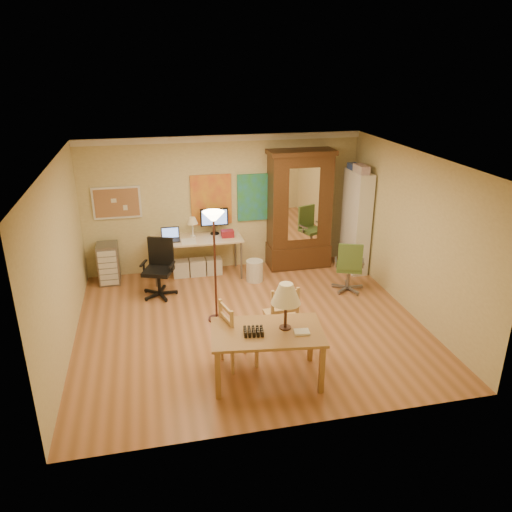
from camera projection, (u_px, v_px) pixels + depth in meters
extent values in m
plane|color=#996036|center=(250.00, 324.00, 8.17)|extent=(5.50, 5.50, 0.00)
cube|color=white|center=(222.00, 138.00, 9.42)|extent=(5.50, 0.08, 0.12)
cube|color=#AE7E52|center=(117.00, 203.00, 9.44)|extent=(0.90, 0.04, 0.62)
cube|color=yellow|center=(211.00, 200.00, 9.82)|extent=(0.80, 0.04, 1.00)
cube|color=teal|center=(256.00, 197.00, 10.00)|extent=(0.75, 0.04, 0.95)
cube|color=brown|center=(267.00, 332.00, 6.53)|extent=(1.56, 1.06, 0.04)
cube|color=brown|center=(218.00, 375.00, 6.26)|extent=(0.08, 0.08, 0.69)
cube|color=brown|center=(322.00, 369.00, 6.38)|extent=(0.08, 0.08, 0.69)
cube|color=brown|center=(217.00, 344.00, 6.95)|extent=(0.08, 0.08, 0.69)
cube|color=brown|center=(311.00, 339.00, 7.06)|extent=(0.08, 0.08, 0.69)
cylinder|color=#321A10|center=(285.00, 327.00, 6.58)|extent=(0.16, 0.16, 0.02)
cylinder|color=#321A10|center=(285.00, 315.00, 6.51)|extent=(0.04, 0.04, 0.39)
cone|color=#F3E5BE|center=(286.00, 293.00, 6.40)|extent=(0.39, 0.39, 0.27)
cube|color=silver|center=(302.00, 332.00, 6.46)|extent=(0.21, 0.17, 0.03)
cube|color=black|center=(254.00, 331.00, 6.43)|extent=(0.30, 0.25, 0.08)
cube|color=tan|center=(281.00, 315.00, 7.50)|extent=(0.48, 0.46, 0.04)
cube|color=tan|center=(288.00, 321.00, 7.80)|extent=(0.04, 0.04, 0.44)
cube|color=tan|center=(265.00, 325.00, 7.70)|extent=(0.04, 0.04, 0.44)
cube|color=tan|center=(297.00, 333.00, 7.48)|extent=(0.04, 0.04, 0.44)
cube|color=tan|center=(272.00, 336.00, 7.38)|extent=(0.04, 0.04, 0.44)
cube|color=tan|center=(298.00, 303.00, 7.29)|extent=(0.04, 0.04, 0.51)
cube|color=tan|center=(272.00, 307.00, 7.19)|extent=(0.04, 0.04, 0.51)
cube|color=tan|center=(285.00, 302.00, 7.22)|extent=(0.39, 0.06, 0.05)
cube|color=tan|center=(239.00, 335.00, 6.95)|extent=(0.53, 0.54, 0.04)
cube|color=tan|center=(257.00, 353.00, 6.95)|extent=(0.05, 0.05, 0.44)
cube|color=tan|center=(245.00, 340.00, 7.27)|extent=(0.05, 0.05, 0.44)
cube|color=tan|center=(233.00, 360.00, 6.80)|extent=(0.05, 0.05, 0.44)
cube|color=tan|center=(221.00, 346.00, 7.12)|extent=(0.05, 0.05, 0.44)
cube|color=tan|center=(232.00, 328.00, 6.61)|extent=(0.05, 0.05, 0.51)
cube|color=tan|center=(221.00, 316.00, 6.94)|extent=(0.05, 0.05, 0.51)
cube|color=tan|center=(226.00, 318.00, 6.76)|extent=(0.12, 0.38, 0.05)
cylinder|color=#45241B|center=(217.00, 319.00, 8.29)|extent=(0.28, 0.28, 0.03)
cylinder|color=#45241B|center=(215.00, 270.00, 7.97)|extent=(0.04, 0.04, 1.76)
cone|color=#FFE0A5|center=(213.00, 216.00, 7.63)|extent=(0.34, 0.34, 0.14)
cube|color=#C9B593|center=(196.00, 239.00, 9.68)|extent=(1.75, 0.77, 0.03)
cylinder|color=slate|center=(156.00, 268.00, 9.36)|extent=(0.04, 0.04, 0.77)
cylinder|color=slate|center=(241.00, 261.00, 9.69)|extent=(0.04, 0.04, 0.77)
cylinder|color=slate|center=(155.00, 255.00, 9.96)|extent=(0.04, 0.04, 0.77)
cylinder|color=slate|center=(235.00, 249.00, 10.29)|extent=(0.04, 0.04, 0.77)
cube|color=black|center=(171.00, 240.00, 9.52)|extent=(0.35, 0.24, 0.02)
cube|color=black|center=(170.00, 232.00, 9.63)|extent=(0.35, 0.06, 0.23)
cube|color=black|center=(214.00, 217.00, 9.77)|extent=(0.55, 0.04, 0.35)
cone|color=#F3E5BE|center=(192.00, 220.00, 9.64)|extent=(0.22, 0.22, 0.13)
cube|color=silver|center=(189.00, 241.00, 9.49)|extent=(0.27, 0.35, 0.01)
cube|color=maroon|center=(227.00, 234.00, 9.72)|extent=(0.24, 0.18, 0.13)
cube|color=white|center=(181.00, 269.00, 9.89)|extent=(0.31, 0.26, 0.33)
cube|color=white|center=(198.00, 267.00, 9.95)|extent=(0.31, 0.26, 0.33)
cube|color=silver|center=(214.00, 266.00, 10.02)|extent=(0.31, 0.26, 0.33)
cylinder|color=black|center=(159.00, 283.00, 9.04)|extent=(0.06, 0.06, 0.41)
cube|color=black|center=(158.00, 271.00, 8.95)|extent=(0.62, 0.61, 0.07)
cube|color=black|center=(161.00, 251.00, 9.04)|extent=(0.46, 0.21, 0.53)
cube|color=black|center=(143.00, 263.00, 8.93)|extent=(0.14, 0.30, 0.03)
cube|color=black|center=(172.00, 265.00, 8.86)|extent=(0.14, 0.30, 0.03)
cylinder|color=slate|center=(348.00, 278.00, 9.28)|extent=(0.06, 0.06, 0.38)
cube|color=#4D692F|center=(349.00, 267.00, 9.20)|extent=(0.58, 0.57, 0.07)
cube|color=#4D692F|center=(350.00, 257.00, 8.90)|extent=(0.42, 0.20, 0.49)
cube|color=slate|center=(363.00, 261.00, 9.12)|extent=(0.14, 0.28, 0.03)
cube|color=slate|center=(336.00, 260.00, 9.18)|extent=(0.14, 0.28, 0.03)
cube|color=slate|center=(109.00, 263.00, 9.55)|extent=(0.39, 0.45, 0.78)
cube|color=silver|center=(108.00, 268.00, 9.34)|extent=(0.33, 0.02, 0.67)
cube|color=#37240F|center=(299.00, 212.00, 10.07)|extent=(1.22, 0.55, 2.33)
cube|color=#37240F|center=(298.00, 254.00, 10.41)|extent=(1.26, 0.60, 0.47)
cube|color=white|center=(304.00, 205.00, 9.73)|extent=(0.61, 0.01, 1.44)
cube|color=#37240F|center=(301.00, 152.00, 9.62)|extent=(1.31, 0.62, 0.09)
cube|color=white|center=(356.00, 222.00, 9.93)|extent=(0.30, 0.81, 2.03)
cube|color=#993333|center=(355.00, 249.00, 9.98)|extent=(0.18, 0.41, 0.24)
cube|color=#334C99|center=(353.00, 187.00, 9.86)|extent=(0.18, 0.28, 0.20)
cylinder|color=silver|center=(255.00, 271.00, 9.68)|extent=(0.33, 0.33, 0.41)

